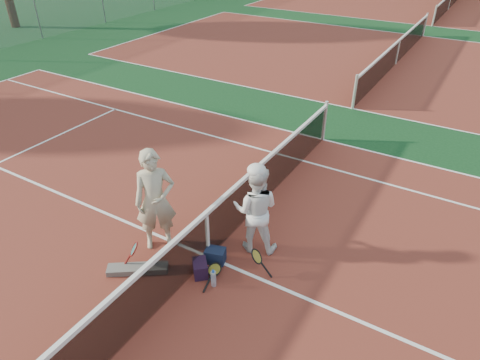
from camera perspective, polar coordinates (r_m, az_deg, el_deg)
name	(u,v)px	position (r m, az deg, el deg)	size (l,w,h in m)	color
ground	(209,257)	(7.82, -4.20, -10.23)	(130.00, 130.00, 0.00)	#0F3718
court_main	(209,257)	(7.82, -4.20, -10.22)	(23.77, 10.97, 0.01)	maroon
court_far_a	(395,64)	(19.22, 20.02, 14.34)	(23.77, 10.97, 0.01)	maroon
court_far_b	(448,10)	(32.28, 25.99, 19.74)	(23.77, 10.97, 0.01)	maroon
net_main	(208,235)	(7.49, -4.36, -7.34)	(0.10, 10.98, 1.02)	black
net_far_a	(398,51)	(19.08, 20.31, 15.77)	(0.10, 10.98, 1.02)	black
net_far_b	(450,1)	(32.20, 26.21, 20.61)	(0.10, 10.98, 1.02)	black
player_a	(155,201)	(7.63, -11.23, -2.71)	(0.72, 0.47, 1.96)	#BDB292
player_b	(256,210)	(7.50, 2.10, -3.96)	(0.82, 0.64, 1.69)	white
racket_red	(135,256)	(7.66, -13.83, -9.76)	(0.34, 0.27, 0.53)	maroon
racket_black_held	(257,263)	(7.33, 2.22, -10.96)	(0.37, 0.27, 0.51)	black
racket_spare	(214,271)	(7.46, -3.44, -12.01)	(0.59, 0.27, 0.14)	black
sports_bag_navy	(215,256)	(7.64, -3.32, -10.03)	(0.35, 0.24, 0.27)	#101A32
sports_bag_purple	(200,268)	(7.43, -5.33, -11.63)	(0.34, 0.23, 0.27)	black
net_cover_canvas	(138,269)	(7.71, -13.48, -11.44)	(1.03, 0.24, 0.11)	#605B57
water_bottle	(214,279)	(7.22, -3.55, -13.03)	(0.09, 0.09, 0.30)	#C9E5FF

